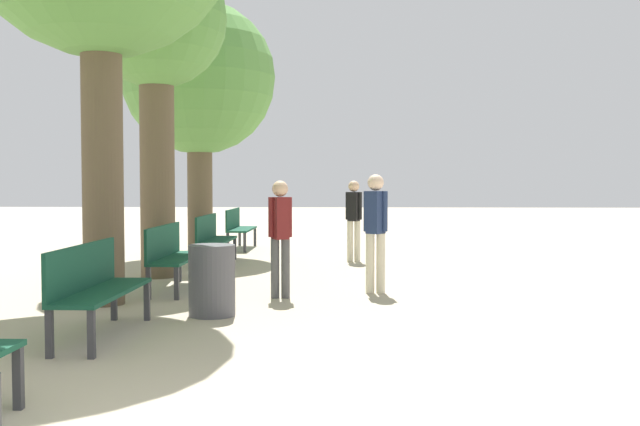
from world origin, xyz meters
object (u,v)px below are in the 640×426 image
tree_row_2 (156,29)px  pedestrian_far (354,215)px  bench_row_1 (94,283)px  bench_row_4 (238,225)px  bench_row_3 (212,235)px  trash_bin (212,280)px  pedestrian_near (280,231)px  tree_row_3 (199,80)px  bench_row_2 (171,252)px  pedestrian_mid (376,225)px

tree_row_2 → pedestrian_far: tree_row_2 is taller
tree_row_2 → pedestrian_far: size_ratio=3.39×
bench_row_1 → pedestrian_far: pedestrian_far is taller
bench_row_1 → bench_row_4: bearing=90.0°
bench_row_3 → trash_bin: 5.19m
pedestrian_near → bench_row_1: bearing=-123.5°
tree_row_2 → trash_bin: 5.12m
bench_row_1 → tree_row_3: (-0.56, 7.85, 3.13)m
bench_row_2 → tree_row_2: bearing=112.3°
bench_row_1 → bench_row_2: size_ratio=1.00×
bench_row_4 → trash_bin: bench_row_4 is taller
pedestrian_near → tree_row_2: bearing=137.4°
bench_row_2 → pedestrian_near: bearing=-22.1°
pedestrian_far → tree_row_3: bearing=163.0°
pedestrian_near → pedestrian_far: size_ratio=1.00×
bench_row_3 → bench_row_1: bearing=-90.0°
bench_row_4 → pedestrian_near: size_ratio=1.16×
bench_row_2 → pedestrian_mid: size_ratio=1.10×
bench_row_4 → pedestrian_near: pedestrian_near is taller
bench_row_2 → pedestrian_near: (1.64, -0.67, 0.35)m
trash_bin → bench_row_3: bearing=100.7°
tree_row_3 → trash_bin: bearing=-77.2°
pedestrian_near → pedestrian_far: bearing=76.8°
tree_row_3 → pedestrian_near: 6.44m
bench_row_2 → bench_row_3: (0.00, 3.14, 0.00)m
tree_row_2 → bench_row_3: bearing=72.7°
tree_row_2 → tree_row_3: size_ratio=1.01×
bench_row_1 → pedestrian_far: (2.67, 6.87, 0.36)m
bench_row_4 → pedestrian_near: 7.15m
tree_row_3 → pedestrian_far: size_ratio=3.36×
bench_row_4 → trash_bin: size_ratio=2.21×
pedestrian_near → trash_bin: pedestrian_near is taller
trash_bin → bench_row_2: bearing=116.2°
bench_row_1 → trash_bin: (0.96, 1.19, -0.14)m
bench_row_2 → bench_row_3: 3.14m
tree_row_2 → trash_bin: (1.52, -3.31, -3.61)m
bench_row_1 → bench_row_3: (0.00, 6.28, 0.00)m
bench_row_1 → tree_row_3: tree_row_3 is taller
bench_row_2 → tree_row_2: tree_row_2 is taller
bench_row_1 → tree_row_2: (-0.56, 4.50, 3.47)m
pedestrian_mid → bench_row_4: bearing=114.4°
bench_row_2 → pedestrian_mid: (2.93, -0.20, 0.40)m
bench_row_3 → pedestrian_near: size_ratio=1.16×
tree_row_2 → pedestrian_mid: tree_row_2 is taller
bench_row_2 → pedestrian_far: bearing=54.4°
pedestrian_far → bench_row_1: bearing=-111.2°
bench_row_3 → trash_bin: size_ratio=2.21×
bench_row_2 → bench_row_3: bearing=90.0°
bench_row_3 → pedestrian_mid: bearing=-48.7°
bench_row_3 → pedestrian_far: pedestrian_far is taller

